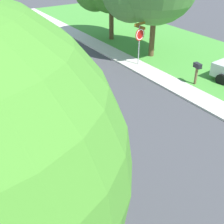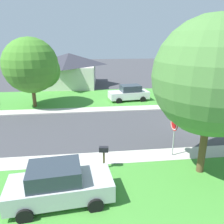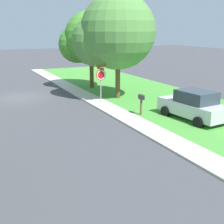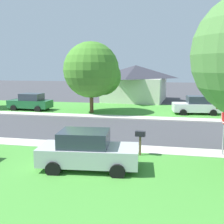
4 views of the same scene
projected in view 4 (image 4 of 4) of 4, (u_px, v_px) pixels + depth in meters
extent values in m
cube|color=beige|center=(113.00, 117.00, 25.00)|extent=(1.40, 56.00, 0.10)
cube|color=#479338|center=(122.00, 109.00, 29.54)|extent=(8.00, 56.00, 0.08)
cube|color=beige|center=(81.00, 146.00, 15.91)|extent=(1.40, 56.00, 0.10)
cube|color=#479338|center=(46.00, 179.00, 11.36)|extent=(8.00, 56.00, 0.08)
cylinder|color=#9E9EA3|center=(224.00, 131.00, 14.08)|extent=(0.07, 0.07, 2.60)
cylinder|color=red|center=(224.00, 116.00, 13.96)|extent=(0.76, 0.13, 0.76)
cylinder|color=white|center=(223.00, 116.00, 13.96)|extent=(0.66, 0.09, 0.67)
cylinder|color=red|center=(223.00, 116.00, 13.96)|extent=(0.54, 0.08, 0.55)
cube|color=white|center=(196.00, 107.00, 26.31)|extent=(2.30, 4.48, 0.76)
cube|color=#2D3842|center=(199.00, 100.00, 26.18)|extent=(1.84, 2.28, 0.68)
cylinder|color=black|center=(183.00, 113.00, 25.60)|extent=(0.31, 0.66, 0.64)
cylinder|color=black|center=(180.00, 110.00, 27.37)|extent=(0.31, 0.66, 0.64)
cylinder|color=black|center=(213.00, 113.00, 25.38)|extent=(0.31, 0.66, 0.64)
cylinder|color=black|center=(208.00, 110.00, 27.15)|extent=(0.31, 0.66, 0.64)
cube|color=#1E6033|center=(30.00, 104.00, 28.74)|extent=(1.99, 4.38, 0.76)
cube|color=#2D3842|center=(32.00, 97.00, 28.57)|extent=(1.69, 2.17, 0.68)
cylinder|color=black|center=(14.00, 108.00, 28.26)|extent=(0.27, 0.65, 0.64)
cylinder|color=black|center=(23.00, 106.00, 29.98)|extent=(0.27, 0.65, 0.64)
cylinder|color=black|center=(38.00, 109.00, 27.62)|extent=(0.27, 0.65, 0.64)
cylinder|color=black|center=(46.00, 107.00, 29.34)|extent=(0.27, 0.65, 0.64)
cube|color=silver|center=(89.00, 155.00, 12.31)|extent=(2.19, 4.45, 0.76)
cube|color=#2D3842|center=(84.00, 138.00, 12.22)|extent=(1.79, 2.24, 0.68)
cylinder|color=black|center=(121.00, 157.00, 13.11)|extent=(0.30, 0.66, 0.64)
cylinder|color=black|center=(117.00, 172.00, 11.35)|extent=(0.30, 0.66, 0.64)
cylinder|color=black|center=(65.00, 155.00, 13.40)|extent=(0.30, 0.66, 0.64)
cylinder|color=black|center=(53.00, 169.00, 11.63)|extent=(0.30, 0.66, 0.64)
cylinder|color=brown|center=(92.00, 101.00, 27.01)|extent=(0.36, 0.36, 2.31)
sphere|color=#46882B|center=(91.00, 70.00, 26.52)|extent=(5.27, 5.27, 5.27)
sphere|color=#46882B|center=(102.00, 76.00, 27.62)|extent=(3.69, 3.69, 3.69)
cube|color=silver|center=(136.00, 89.00, 36.85)|extent=(8.92, 7.81, 3.00)
pyramid|color=#33333D|center=(136.00, 71.00, 36.48)|extent=(9.56, 8.45, 1.60)
cube|color=#51331E|center=(109.00, 92.00, 37.90)|extent=(1.00, 0.13, 2.10)
cube|color=brown|center=(140.00, 147.00, 14.16)|extent=(0.10, 0.10, 1.05)
cube|color=black|center=(140.00, 134.00, 14.05)|extent=(0.31, 0.51, 0.26)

